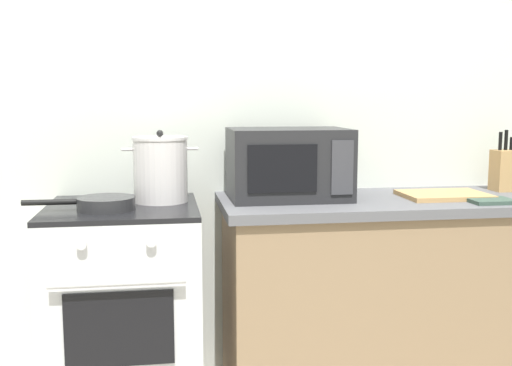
# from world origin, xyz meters

# --- Properties ---
(back_wall) EXTENTS (4.40, 0.10, 2.50)m
(back_wall) POSITION_xyz_m (0.30, 0.97, 1.25)
(back_wall) COLOR silver
(back_wall) RESTS_ON ground_plane
(lower_cabinet_right) EXTENTS (1.64, 0.56, 0.88)m
(lower_cabinet_right) POSITION_xyz_m (0.90, 0.62, 0.44)
(lower_cabinet_right) COLOR #8C7051
(lower_cabinet_right) RESTS_ON ground_plane
(countertop_right) EXTENTS (1.70, 0.60, 0.04)m
(countertop_right) POSITION_xyz_m (0.90, 0.62, 0.90)
(countertop_right) COLOR #59595E
(countertop_right) RESTS_ON lower_cabinet_right
(stove) EXTENTS (0.60, 0.64, 0.92)m
(stove) POSITION_xyz_m (-0.35, 0.60, 0.46)
(stove) COLOR silver
(stove) RESTS_ON ground_plane
(stock_pot) EXTENTS (0.31, 0.23, 0.30)m
(stock_pot) POSITION_xyz_m (-0.19, 0.67, 1.06)
(stock_pot) COLOR silver
(stock_pot) RESTS_ON stove
(frying_pan) EXTENTS (0.42, 0.22, 0.05)m
(frying_pan) POSITION_xyz_m (-0.41, 0.51, 0.95)
(frying_pan) COLOR #28282B
(frying_pan) RESTS_ON stove
(microwave) EXTENTS (0.50, 0.37, 0.30)m
(microwave) POSITION_xyz_m (0.35, 0.68, 1.07)
(microwave) COLOR #232326
(microwave) RESTS_ON countertop_right
(cutting_board) EXTENTS (0.36, 0.26, 0.02)m
(cutting_board) POSITION_xyz_m (1.02, 0.60, 0.93)
(cutting_board) COLOR tan
(cutting_board) RESTS_ON countertop_right
(knife_block) EXTENTS (0.13, 0.10, 0.28)m
(knife_block) POSITION_xyz_m (1.40, 0.74, 1.02)
(knife_block) COLOR tan
(knife_block) RESTS_ON countertop_right
(oven_mitt) EXTENTS (0.18, 0.14, 0.02)m
(oven_mitt) POSITION_xyz_m (1.15, 0.44, 0.93)
(oven_mitt) COLOR #384C42
(oven_mitt) RESTS_ON countertop_right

